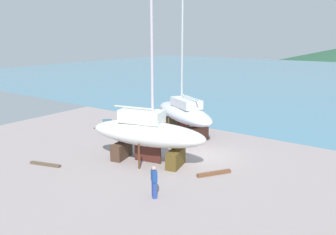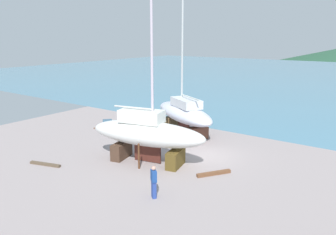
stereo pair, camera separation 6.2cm
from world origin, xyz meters
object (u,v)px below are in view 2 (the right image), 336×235
sailboat_small_center (147,133)px  sailboat_large_starboard (184,113)px  worker (154,181)px  barrel_tipped_right (107,122)px

sailboat_small_center → sailboat_large_starboard: (-1.67, 6.96, -0.19)m
worker → sailboat_small_center: bearing=-98.2°
sailboat_small_center → sailboat_large_starboard: sailboat_large_starboard is taller
sailboat_large_starboard → barrel_tipped_right: (-7.20, -1.91, -1.49)m
worker → sailboat_large_starboard: bearing=-115.9°
sailboat_small_center → worker: sailboat_small_center is taller
sailboat_small_center → barrel_tipped_right: bearing=137.5°
sailboat_small_center → sailboat_large_starboard: size_ratio=0.83×
sailboat_large_starboard → worker: sailboat_large_starboard is taller
sailboat_large_starboard → worker: bearing=145.3°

